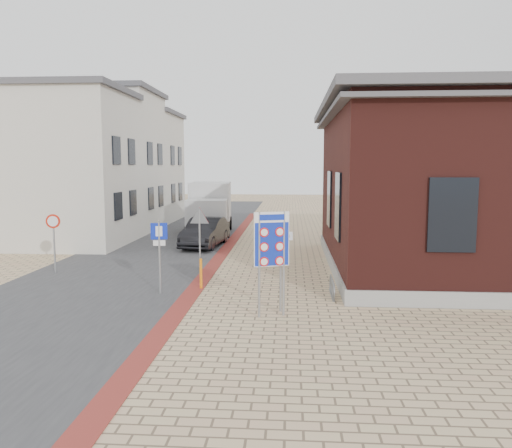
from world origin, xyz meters
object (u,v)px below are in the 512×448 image
(box_truck, at_px, (210,207))
(parking_sign, at_px, (159,244))
(border_sign, at_px, (272,241))
(bollard, at_px, (201,274))
(essen_sign, at_px, (281,255))
(sedan, at_px, (205,232))

(box_truck, distance_m, parking_sign, 15.04)
(border_sign, xyz_separation_m, bollard, (-2.55, 3.01, -1.62))
(essen_sign, relative_size, parking_sign, 1.02)
(bollard, bearing_deg, border_sign, -49.69)
(border_sign, relative_size, parking_sign, 1.21)
(parking_sign, bearing_deg, border_sign, -40.85)
(bollard, bearing_deg, box_truck, 97.96)
(box_truck, xyz_separation_m, bollard, (1.99, -14.22, -1.11))
(bollard, bearing_deg, parking_sign, -146.77)
(essen_sign, height_order, parking_sign, essen_sign)
(sedan, xyz_separation_m, parking_sign, (0.18, -9.83, 0.91))
(box_truck, distance_m, essen_sign, 17.39)
(box_truck, height_order, border_sign, box_truck)
(border_sign, bearing_deg, parking_sign, 130.83)
(essen_sign, bearing_deg, bollard, 139.39)
(box_truck, relative_size, essen_sign, 2.49)
(border_sign, xyz_separation_m, essen_sign, (0.25, 0.51, -0.48))
(box_truck, height_order, parking_sign, box_truck)
(parking_sign, relative_size, bollard, 2.32)
(parking_sign, bearing_deg, bollard, 22.69)
(sedan, relative_size, bollard, 4.35)
(box_truck, bearing_deg, bollard, -86.75)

